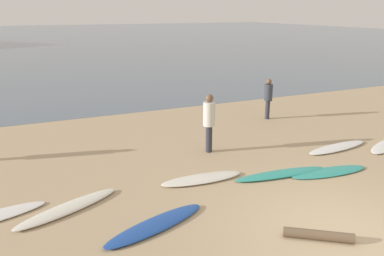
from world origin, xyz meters
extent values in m
cube|color=tan|center=(0.00, 10.00, -0.10)|extent=(120.00, 120.00, 0.20)
cube|color=slate|center=(0.00, 60.66, 0.00)|extent=(140.00, 100.00, 0.01)
ellipsoid|color=silver|center=(-4.69, 3.17, 0.05)|extent=(2.47, 1.48, 0.10)
ellipsoid|color=#1E479E|center=(-3.21, 1.73, 0.04)|extent=(2.45, 1.31, 0.09)
ellipsoid|color=silver|center=(-1.40, 3.35, 0.05)|extent=(2.18, 0.69, 0.09)
ellipsoid|color=teal|center=(0.60, 2.77, 0.05)|extent=(2.64, 0.69, 0.09)
ellipsoid|color=teal|center=(1.87, 2.37, 0.03)|extent=(2.32, 0.79, 0.06)
ellipsoid|color=white|center=(3.47, 3.72, 0.04)|extent=(2.44, 0.80, 0.09)
cylinder|color=#2D2D38|center=(-0.28, 5.15, 0.41)|extent=(0.20, 0.20, 0.83)
cylinder|color=beige|center=(-0.28, 5.15, 1.18)|extent=(0.36, 0.36, 0.72)
sphere|color=brown|center=(-0.28, 5.15, 1.66)|extent=(0.23, 0.23, 0.23)
cylinder|color=#2D2D38|center=(3.52, 7.55, 0.37)|extent=(0.18, 0.18, 0.74)
cylinder|color=#333842|center=(3.52, 7.55, 1.06)|extent=(0.32, 0.32, 0.64)
sphere|color=brown|center=(3.52, 7.55, 1.48)|extent=(0.21, 0.21, 0.21)
cylinder|color=brown|center=(-0.59, 0.03, 0.09)|extent=(1.15, 0.91, 0.19)
camera|label=1|loc=(-5.47, -4.91, 4.16)|focal=37.05mm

